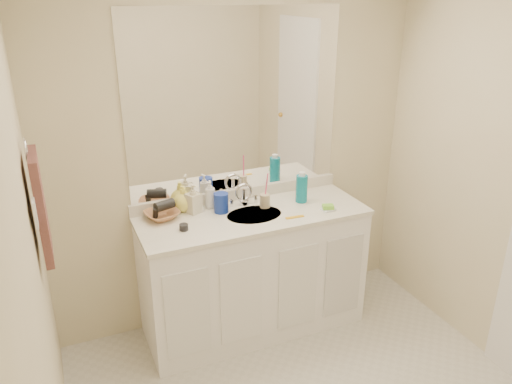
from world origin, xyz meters
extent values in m
cube|color=beige|center=(0.00, 1.30, 1.20)|extent=(2.60, 0.02, 2.40)
cube|color=beige|center=(-1.30, 0.00, 1.20)|extent=(0.02, 2.60, 2.40)
cube|color=white|center=(0.00, 1.02, 0.42)|extent=(1.50, 0.55, 0.85)
cube|color=white|center=(0.00, 1.02, 0.86)|extent=(1.52, 0.57, 0.03)
cube|color=silver|center=(0.00, 1.29, 0.92)|extent=(1.52, 0.03, 0.08)
cylinder|color=beige|center=(0.00, 1.00, 0.87)|extent=(0.37, 0.37, 0.02)
cylinder|color=silver|center=(0.00, 1.18, 0.94)|extent=(0.02, 0.02, 0.11)
cube|color=white|center=(0.00, 1.29, 1.56)|extent=(1.48, 0.01, 1.20)
cylinder|color=navy|center=(-0.18, 1.13, 0.95)|extent=(0.13, 0.13, 0.13)
cylinder|color=#C5B48B|center=(0.11, 1.09, 0.93)|extent=(0.08, 0.08, 0.09)
cylinder|color=#FA4282|center=(0.12, 1.09, 1.03)|extent=(0.02, 0.04, 0.19)
cylinder|color=#0C7B93|center=(0.39, 1.07, 0.98)|extent=(0.08, 0.08, 0.19)
cube|color=white|center=(0.48, 0.87, 0.89)|extent=(0.09, 0.08, 0.01)
cube|color=#7BD333|center=(0.48, 0.87, 0.90)|extent=(0.09, 0.07, 0.03)
cube|color=yellow|center=(0.22, 0.86, 0.88)|extent=(0.13, 0.03, 0.01)
cylinder|color=black|center=(-0.49, 0.97, 0.90)|extent=(0.06, 0.06, 0.04)
imported|color=white|center=(-0.22, 1.23, 0.98)|extent=(0.09, 0.09, 0.19)
imported|color=beige|center=(-0.35, 1.20, 0.98)|extent=(0.12, 0.12, 0.20)
imported|color=#FDF362|center=(-0.41, 1.25, 0.97)|extent=(0.16, 0.16, 0.17)
imported|color=#A96D44|center=(-0.57, 1.18, 0.91)|extent=(0.26, 0.26, 0.05)
cylinder|color=black|center=(-0.55, 1.18, 0.97)|extent=(0.14, 0.10, 0.06)
torus|color=silver|center=(-1.27, 0.77, 1.55)|extent=(0.01, 0.11, 0.11)
cube|color=#4A2A28|center=(-1.25, 0.77, 1.25)|extent=(0.04, 0.32, 0.55)
cube|color=white|center=(-1.27, 0.57, 1.30)|extent=(0.01, 0.08, 0.13)
camera|label=1|loc=(-1.17, -1.72, 2.25)|focal=35.00mm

